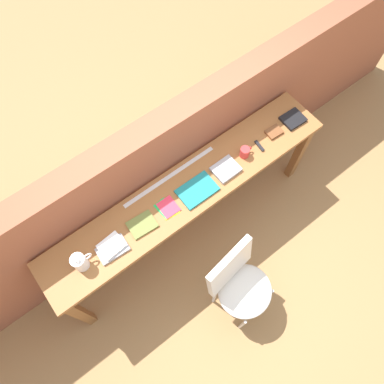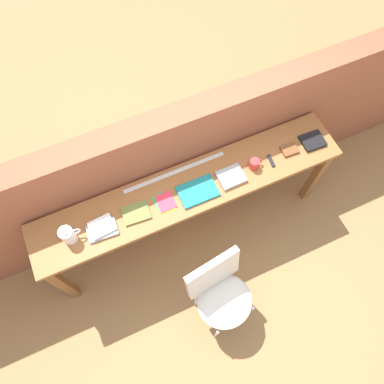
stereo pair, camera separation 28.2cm
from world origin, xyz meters
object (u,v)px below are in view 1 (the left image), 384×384
(pitcher_white, at_px, (80,262))
(book_repair_rightmost, at_px, (293,119))
(pamphlet_pile_colourful, at_px, (167,208))
(book_open_centre, at_px, (197,190))
(magazine_cycling, at_px, (142,225))
(mug, at_px, (245,152))
(book_stack_leftmost, at_px, (112,248))
(leather_journal_brown, at_px, (274,132))
(multitool_folded, at_px, (259,146))
(chair_white_moulded, at_px, (239,283))

(pitcher_white, height_order, book_repair_rightmost, pitcher_white)
(pamphlet_pile_colourful, xyz_separation_m, book_open_centre, (0.27, -0.02, 0.01))
(magazine_cycling, height_order, mug, mug)
(magazine_cycling, distance_m, book_repair_rightmost, 1.53)
(book_stack_leftmost, xyz_separation_m, magazine_cycling, (0.27, 0.02, -0.01))
(mug, xyz_separation_m, book_repair_rightmost, (0.54, 0.01, -0.03))
(book_open_centre, bearing_deg, book_stack_leftmost, 179.79)
(pamphlet_pile_colourful, distance_m, leather_journal_brown, 1.09)
(pamphlet_pile_colourful, distance_m, multitool_folded, 0.91)
(pitcher_white, distance_m, book_open_centre, 0.99)
(mug, distance_m, leather_journal_brown, 0.33)
(multitool_folded, xyz_separation_m, book_repair_rightmost, (0.40, 0.02, 0.01))
(pitcher_white, distance_m, multitool_folded, 1.63)
(multitool_folded, bearing_deg, mug, 174.79)
(pamphlet_pile_colourful, height_order, mug, mug)
(book_stack_leftmost, distance_m, multitool_folded, 1.40)
(pitcher_white, relative_size, book_open_centre, 0.62)
(leather_journal_brown, distance_m, book_repair_rightmost, 0.21)
(chair_white_moulded, bearing_deg, mug, 49.42)
(book_repair_rightmost, bearing_deg, pitcher_white, -177.37)
(pitcher_white, relative_size, multitool_folded, 1.67)
(chair_white_moulded, xyz_separation_m, leather_journal_brown, (0.94, 0.73, 0.37))
(magazine_cycling, bearing_deg, mug, 4.11)
(book_repair_rightmost, bearing_deg, magazine_cycling, -177.10)
(book_stack_leftmost, height_order, book_repair_rightmost, book_stack_leftmost)
(book_stack_leftmost, relative_size, pamphlet_pile_colourful, 1.28)
(book_stack_leftmost, relative_size, book_open_centre, 0.76)
(book_open_centre, bearing_deg, multitool_folded, 0.86)
(book_open_centre, xyz_separation_m, leather_journal_brown, (0.82, 0.03, 0.00))
(magazine_cycling, height_order, leather_journal_brown, leather_journal_brown)
(magazine_cycling, xyz_separation_m, pamphlet_pile_colourful, (0.22, -0.00, -0.01))
(pitcher_white, relative_size, pamphlet_pile_colourful, 1.04)
(mug, bearing_deg, multitool_folded, -5.21)
(pitcher_white, distance_m, leather_journal_brown, 1.81)
(multitool_folded, bearing_deg, pitcher_white, 179.04)
(leather_journal_brown, bearing_deg, book_open_centre, -174.37)
(magazine_cycling, relative_size, pamphlet_pile_colourful, 1.13)
(pamphlet_pile_colourful, xyz_separation_m, leather_journal_brown, (1.09, 0.01, 0.01))
(book_stack_leftmost, bearing_deg, mug, 0.60)
(mug, bearing_deg, pitcher_white, 179.47)
(mug, distance_m, book_repair_rightmost, 0.54)
(mug, bearing_deg, book_repair_rightmost, 0.95)
(book_stack_leftmost, distance_m, pamphlet_pile_colourful, 0.49)
(chair_white_moulded, distance_m, magazine_cycling, 0.89)
(book_stack_leftmost, bearing_deg, book_open_centre, -0.51)
(book_stack_leftmost, xyz_separation_m, mug, (1.25, 0.01, 0.02))
(chair_white_moulded, xyz_separation_m, magazine_cycling, (-0.37, 0.72, 0.36))
(chair_white_moulded, height_order, leather_journal_brown, leather_journal_brown)
(pitcher_white, height_order, mug, pitcher_white)
(pitcher_white, distance_m, book_stack_leftmost, 0.24)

